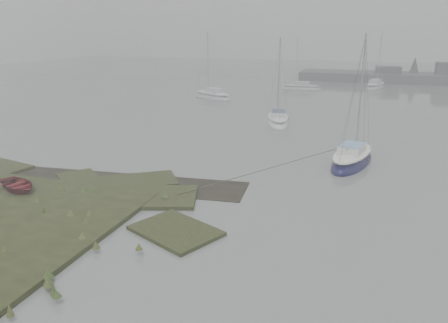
% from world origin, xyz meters
% --- Properties ---
extents(ground, '(160.00, 160.00, 0.00)m').
position_xyz_m(ground, '(0.00, 30.00, 0.00)').
color(ground, slate).
rests_on(ground, ground).
extents(sailboat_main, '(3.20, 6.35, 8.57)m').
position_xyz_m(sailboat_main, '(6.94, 11.99, 0.27)').
color(sailboat_main, '#0C0A34').
rests_on(sailboat_main, ground).
extents(sailboat_white, '(3.27, 6.03, 8.10)m').
position_xyz_m(sailboat_white, '(-0.01, 22.57, 0.25)').
color(sailboat_white, white).
rests_on(sailboat_white, ground).
extents(sailboat_far_a, '(6.29, 4.77, 8.61)m').
position_xyz_m(sailboat_far_a, '(-10.70, 34.70, 0.27)').
color(sailboat_far_a, '#B7BDC1').
rests_on(sailboat_far_a, ground).
extents(sailboat_far_b, '(3.57, 6.39, 8.58)m').
position_xyz_m(sailboat_far_b, '(8.21, 51.59, 0.27)').
color(sailboat_far_b, '#B1B5BA').
rests_on(sailboat_far_b, ground).
extents(sailboat_far_c, '(5.53, 1.89, 7.76)m').
position_xyz_m(sailboat_far_c, '(-1.73, 46.32, 0.24)').
color(sailboat_far_c, '#A7ACB1').
rests_on(sailboat_far_c, ground).
extents(dinghy, '(3.28, 2.89, 0.56)m').
position_xyz_m(dinghy, '(-9.06, 1.00, 0.50)').
color(dinghy, maroon).
rests_on(dinghy, marsh_bank).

